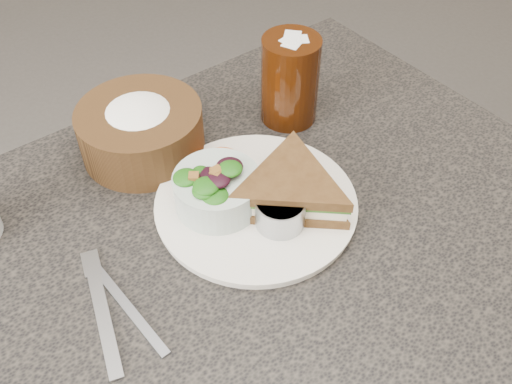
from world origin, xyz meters
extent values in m
cube|color=black|center=(0.00, 0.00, 0.38)|extent=(1.00, 0.70, 0.75)
cylinder|color=silver|center=(0.06, 0.03, 0.76)|extent=(0.28, 0.28, 0.01)
cylinder|color=#9EA2A9|center=(0.06, -0.02, 0.78)|extent=(0.08, 0.08, 0.04)
cone|color=#FF560C|center=(0.07, 0.12, 0.78)|extent=(0.07, 0.07, 0.03)
cube|color=gray|center=(-0.19, -0.01, 0.75)|extent=(0.06, 0.16, 0.00)
cube|color=gray|center=(-0.16, 0.00, 0.75)|extent=(0.02, 0.18, 0.00)
camera|label=1|loc=(-0.26, -0.40, 1.33)|focal=40.00mm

